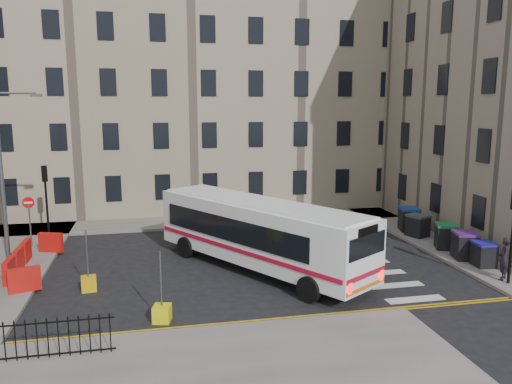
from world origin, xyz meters
name	(u,v)px	position (x,y,z in m)	size (l,w,h in m)	color
ground	(280,260)	(0.00, 0.00, 0.00)	(120.00, 120.00, 0.00)	black
pavement_north	(155,224)	(-6.00, 8.60, 0.07)	(36.00, 3.20, 0.15)	slate
pavement_east	(406,230)	(9.00, 4.00, 0.07)	(2.40, 26.00, 0.15)	slate
pavement_sw	(125,384)	(-7.00, -10.00, 0.07)	(20.00, 6.00, 0.15)	slate
terrace_north	(136,91)	(-7.00, 15.50, 8.62)	(38.30, 10.80, 17.20)	tan
traffic_light_nw	(46,190)	(-12.00, 6.50, 2.87)	(0.28, 0.22, 4.10)	black
streetlamp	(1,176)	(-13.00, 2.00, 4.34)	(0.50, 0.22, 8.14)	#595B5E
no_entry_north	(29,211)	(-12.50, 4.50, 2.08)	(0.60, 0.08, 3.00)	#595B5E
roadworks_barriers	(27,260)	(-11.84, 0.50, 0.65)	(1.66, 6.26, 1.00)	red
bus	(259,232)	(-1.33, -1.19, 1.84)	(8.49, 11.29, 3.19)	white
wheelie_bin_a	(484,254)	(9.01, -3.27, 0.73)	(1.01, 1.13, 1.15)	black
wheelie_bin_b	(465,245)	(8.84, -2.05, 0.83)	(1.32, 1.44, 1.34)	black
wheelie_bin_c	(446,236)	(8.92, -0.29, 0.81)	(1.41, 1.50, 1.32)	black
wheelie_bin_d	(418,225)	(8.74, 2.25, 0.78)	(1.33, 1.42, 1.25)	black
wheelie_bin_e	(409,219)	(8.91, 3.56, 0.85)	(1.36, 1.48, 1.38)	black
pedestrian	(504,258)	(8.68, -5.05, 1.09)	(0.69, 0.45, 1.89)	black
bollard_yellow	(89,284)	(-8.82, -2.32, 0.30)	(0.60, 0.60, 0.60)	#ECAB0D
bollard_chevron	(162,314)	(-5.91, -6.00, 0.30)	(0.60, 0.60, 0.60)	yellow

